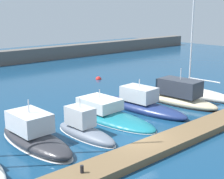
{
  "coord_description": "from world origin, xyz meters",
  "views": [
    {
      "loc": [
        -15.95,
        -15.48,
        9.4
      ],
      "look_at": [
        2.44,
        5.26,
        2.55
      ],
      "focal_mm": 53.5,
      "sensor_mm": 36.0,
      "label": 1
    }
  ],
  "objects": [
    {
      "name": "ground_plane",
      "position": [
        0.0,
        0.0,
        0.0
      ],
      "size": [
        120.0,
        120.0,
        0.0
      ],
      "primitive_type": "plane",
      "color": "navy"
    },
    {
      "name": "motorboat_slate_fourth",
      "position": [
        -1.95,
        3.45,
        0.55
      ],
      "size": [
        2.12,
        6.17,
        3.2
      ],
      "rotation": [
        0.0,
        0.0,
        1.62
      ],
      "color": "slate",
      "rests_on": "ground_plane"
    },
    {
      "name": "motorboat_navy_sixth",
      "position": [
        6.01,
        5.15,
        0.57
      ],
      "size": [
        3.41,
        9.87,
        3.24
      ],
      "rotation": [
        0.0,
        0.0,
        1.66
      ],
      "color": "navy",
      "rests_on": "ground_plane"
    },
    {
      "name": "motorboat_sand_seventh",
      "position": [
        10.38,
        4.4,
        0.76
      ],
      "size": [
        3.37,
        9.28,
        3.89
      ],
      "rotation": [
        0.0,
        0.0,
        1.67
      ],
      "color": "beige",
      "rests_on": "ground_plane"
    },
    {
      "name": "sailboat_ivory_eighth",
      "position": [
        14.05,
        4.87,
        0.32
      ],
      "size": [
        3.13,
        9.89,
        15.56
      ],
      "rotation": [
        0.0,
        0.0,
        1.65
      ],
      "color": "silver",
      "rests_on": "ground_plane"
    },
    {
      "name": "dock_pier",
      "position": [
        0.0,
        -1.84,
        0.26
      ],
      "size": [
        34.92,
        2.29,
        0.51
      ],
      "primitive_type": "cube",
      "color": "brown",
      "rests_on": "ground_plane"
    },
    {
      "name": "motorboat_teal_fifth",
      "position": [
        2.05,
        5.51,
        0.32
      ],
      "size": [
        3.92,
        10.38,
        2.82
      ],
      "rotation": [
        0.0,
        0.0,
        1.63
      ],
      "color": "#19707F",
      "rests_on": "ground_plane"
    },
    {
      "name": "mooring_buoy_red",
      "position": [
        11.68,
        18.43,
        0.0
      ],
      "size": [
        0.79,
        0.79,
        0.79
      ],
      "primitive_type": "sphere",
      "color": "red",
      "rests_on": "ground_plane"
    },
    {
      "name": "motorboat_charcoal_third",
      "position": [
        -5.51,
        4.63,
        0.66
      ],
      "size": [
        2.83,
        8.22,
        3.4
      ],
      "rotation": [
        0.0,
        0.0,
        1.6
      ],
      "color": "#2D2D33",
      "rests_on": "ground_plane"
    },
    {
      "name": "dock_bollard",
      "position": [
        -6.07,
        -1.84,
        0.73
      ],
      "size": [
        0.2,
        0.2,
        0.44
      ],
      "primitive_type": "cylinder",
      "color": "black",
      "rests_on": "dock_pier"
    }
  ]
}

